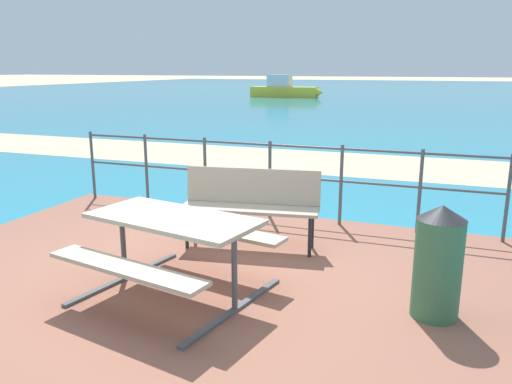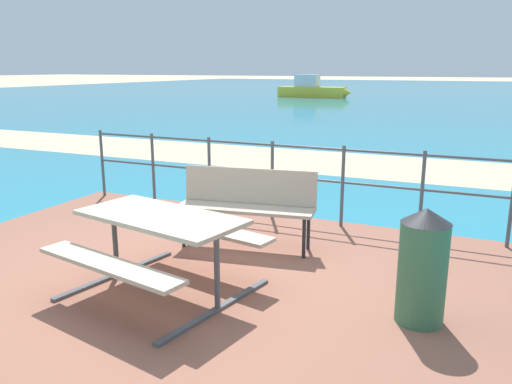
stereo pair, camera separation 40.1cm
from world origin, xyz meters
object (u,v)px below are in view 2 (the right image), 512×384
Objects in this scene: picnic_table at (161,233)px; park_bench at (247,200)px; trash_bin at (423,266)px; boat_near at (312,89)px.

park_bench is at bearing 94.52° from picnic_table.
boat_near reaches higher than trash_bin.
boat_near is at bearing 116.95° from picnic_table.
park_bench is at bearing 152.73° from trash_bin.
picnic_table is at bearing -74.35° from boat_near.
picnic_table is at bearing -105.86° from park_bench.
trash_bin is 33.36m from boat_near.
boat_near reaches higher than picnic_table.
park_bench is at bearing -73.33° from boat_near.
boat_near reaches higher than park_bench.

